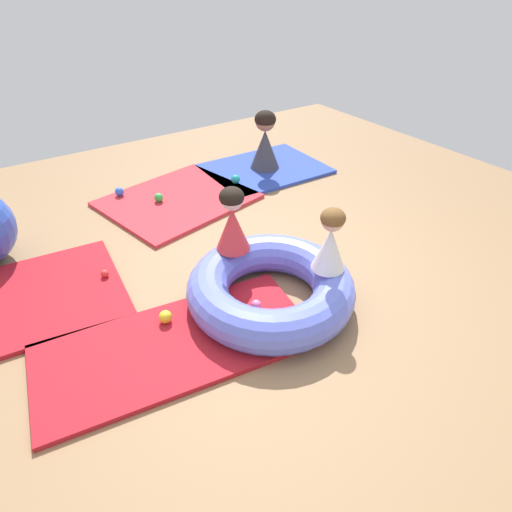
{
  "coord_description": "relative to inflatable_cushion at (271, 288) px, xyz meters",
  "views": [
    {
      "loc": [
        -1.59,
        -2.23,
        2.26
      ],
      "look_at": [
        -0.02,
        0.09,
        0.34
      ],
      "focal_mm": 30.83,
      "sensor_mm": 36.0,
      "label": 1
    }
  ],
  "objects": [
    {
      "name": "ground_plane",
      "position": [
        0.02,
        0.11,
        -0.16
      ],
      "size": [
        8.0,
        8.0,
        0.0
      ],
      "primitive_type": "plane",
      "color": "#93704C"
    },
    {
      "name": "play_ball_red",
      "position": [
        -0.97,
        1.02,
        -0.09
      ],
      "size": [
        0.07,
        0.07,
        0.07
      ],
      "primitive_type": "sphere",
      "color": "red",
      "rests_on": "gym_mat_near_left"
    },
    {
      "name": "play_ball_blue",
      "position": [
        -0.34,
        2.41,
        -0.07
      ],
      "size": [
        0.1,
        0.1,
        0.1
      ],
      "primitive_type": "sphere",
      "color": "blue",
      "rests_on": "gym_mat_near_right"
    },
    {
      "name": "adult_seated",
      "position": [
        1.45,
        2.15,
        0.23
      ],
      "size": [
        0.52,
        0.52,
        0.71
      ],
      "rotation": [
        0.0,
        0.0,
        0.72
      ],
      "color": "#383842",
      "rests_on": "gym_mat_center_rear"
    },
    {
      "name": "gym_mat_center_rear",
      "position": [
        1.45,
        2.15,
        -0.14
      ],
      "size": [
        1.46,
        1.16,
        0.04
      ],
      "primitive_type": "cube",
      "rotation": [
        0.0,
        0.0,
        -0.03
      ],
      "color": "#2D47B7",
      "rests_on": "ground"
    },
    {
      "name": "gym_mat_front",
      "position": [
        -0.81,
        -0.01,
        -0.14
      ],
      "size": [
        1.99,
        1.11,
        0.04
      ],
      "primitive_type": "cube",
      "rotation": [
        0.0,
        0.0,
        -0.14
      ],
      "color": "#B21923",
      "rests_on": "ground"
    },
    {
      "name": "gym_mat_near_right",
      "position": [
        0.16,
        1.99,
        -0.14
      ],
      "size": [
        1.71,
        1.54,
        0.04
      ],
      "primitive_type": "cube",
      "rotation": [
        0.0,
        0.0,
        0.21
      ],
      "color": "red",
      "rests_on": "ground"
    },
    {
      "name": "play_ball_green",
      "position": [
        -0.04,
        2.03,
        -0.07
      ],
      "size": [
        0.1,
        0.1,
        0.1
      ],
      "primitive_type": "sphere",
      "color": "green",
      "rests_on": "gym_mat_near_right"
    },
    {
      "name": "play_ball_teal",
      "position": [
        0.9,
        1.96,
        -0.07
      ],
      "size": [
        0.11,
        0.11,
        0.11
      ],
      "primitive_type": "sphere",
      "color": "teal",
      "rests_on": "gym_mat_center_rear"
    },
    {
      "name": "play_ball_pink",
      "position": [
        -0.15,
        -0.03,
        -0.08
      ],
      "size": [
        0.08,
        0.08,
        0.08
      ],
      "primitive_type": "sphere",
      "color": "pink",
      "rests_on": "gym_mat_front"
    },
    {
      "name": "child_in_red",
      "position": [
        -0.07,
        0.42,
        0.42
      ],
      "size": [
        0.29,
        0.29,
        0.53
      ],
      "rotation": [
        0.0,
        0.0,
        6.21
      ],
      "color": "red",
      "rests_on": "inflatable_cushion"
    },
    {
      "name": "gym_mat_near_left",
      "position": [
        -1.67,
        1.1,
        -0.14
      ],
      "size": [
        1.73,
        1.3,
        0.04
      ],
      "primitive_type": "cube",
      "rotation": [
        0.0,
        0.0,
        -0.09
      ],
      "color": "#B21923",
      "rests_on": "ground"
    },
    {
      "name": "child_in_white",
      "position": [
        0.38,
        -0.2,
        0.4
      ],
      "size": [
        0.28,
        0.28,
        0.5
      ],
      "rotation": [
        0.0,
        0.0,
        1.48
      ],
      "color": "white",
      "rests_on": "inflatable_cushion"
    },
    {
      "name": "play_ball_yellow",
      "position": [
        -0.78,
        0.23,
        -0.07
      ],
      "size": [
        0.1,
        0.1,
        0.1
      ],
      "primitive_type": "sphere",
      "color": "yellow",
      "rests_on": "gym_mat_front"
    },
    {
      "name": "inflatable_cushion",
      "position": [
        0.0,
        0.0,
        0.0
      ],
      "size": [
        1.29,
        1.29,
        0.32
      ],
      "primitive_type": "torus",
      "color": "#6070E5",
      "rests_on": "ground"
    }
  ]
}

